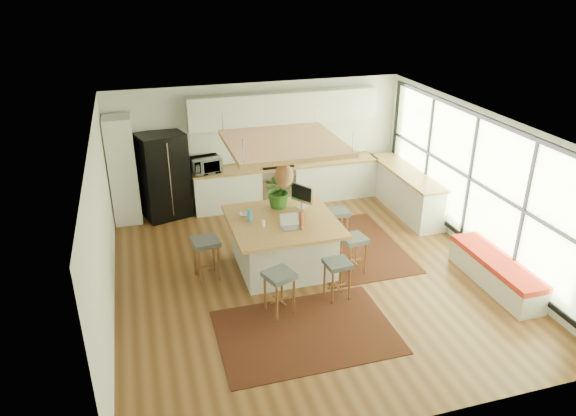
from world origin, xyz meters
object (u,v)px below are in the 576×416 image
object	(u,v)px
stool_near_right	(337,278)
laptop	(291,222)
stool_right_front	(353,254)
stool_left_side	(207,259)
microwave	(206,163)
stool_right_back	(337,226)
island	(283,243)
fridge	(164,176)
monitor	(302,195)
stool_near_left	(279,293)
island_plant	(279,193)

from	to	relation	value
stool_near_right	laptop	world-z (taller)	laptop
stool_right_front	stool_left_side	xyz separation A→B (m)	(-2.49, 0.53, 0.00)
microwave	stool_right_back	bearing A→B (deg)	-55.14
island	stool_right_back	bearing A→B (deg)	25.10
island	laptop	size ratio (longest dim) A/B	5.23
fridge	stool_left_side	world-z (taller)	fridge
stool_near_right	monitor	xyz separation A→B (m)	(-0.10, 1.58, 0.83)
stool_near_left	laptop	size ratio (longest dim) A/B	2.01
monitor	microwave	xyz separation A→B (m)	(-1.40, 2.33, -0.06)
fridge	stool_left_side	distance (m)	2.87
fridge	stool_right_back	size ratio (longest dim) A/B	2.66
laptop	stool_right_front	bearing A→B (deg)	-6.12
stool_near_right	microwave	size ratio (longest dim) A/B	1.09
island	microwave	world-z (taller)	microwave
stool_near_left	stool_left_side	bearing A→B (deg)	124.65
laptop	microwave	xyz separation A→B (m)	(-0.97, 3.08, 0.08)
stool_left_side	monitor	size ratio (longest dim) A/B	1.50
stool_near_left	island_plant	size ratio (longest dim) A/B	1.05
stool_near_right	stool_right_back	xyz separation A→B (m)	(0.69, 1.79, 0.00)
monitor	island_plant	bearing A→B (deg)	-147.41
island	stool_right_back	distance (m)	1.39
island	monitor	world-z (taller)	monitor
island	stool_near_right	distance (m)	1.33
stool_right_front	stool_left_side	size ratio (longest dim) A/B	0.94
fridge	island	size ratio (longest dim) A/B	0.99
laptop	stool_right_back	bearing A→B (deg)	40.91
stool_left_side	microwave	distance (m)	2.86
fridge	stool_near_right	distance (m)	4.67
stool_left_side	stool_near_left	bearing A→B (deg)	-55.35
laptop	stool_near_left	bearing A→B (deg)	-113.30
stool_near_right	stool_right_back	size ratio (longest dim) A/B	0.96
microwave	stool_near_right	bearing A→B (deg)	-79.91
fridge	island_plant	size ratio (longest dim) A/B	2.72
stool_near_left	fridge	bearing A→B (deg)	108.55
microwave	island_plant	size ratio (longest dim) A/B	0.90
stool_near_left	stool_left_side	world-z (taller)	stool_left_side
stool_left_side	microwave	world-z (taller)	microwave
stool_near_left	monitor	bearing A→B (deg)	62.38
fridge	laptop	bearing A→B (deg)	-75.51
stool_right_back	island_plant	bearing A→B (deg)	-178.34
fridge	stool_near_right	bearing A→B (deg)	-75.22
stool_left_side	microwave	bearing A→B (deg)	80.91
stool_near_right	stool_left_side	size ratio (longest dim) A/B	0.90
stool_left_side	island_plant	world-z (taller)	island_plant
fridge	stool_near_left	bearing A→B (deg)	-87.69
stool_near_right	stool_near_left	bearing A→B (deg)	-171.79
fridge	stool_right_front	distance (m)	4.47
laptop	monitor	xyz separation A→B (m)	(0.42, 0.75, 0.14)
stool_right_front	stool_left_side	world-z (taller)	stool_left_side
stool_near_right	stool_left_side	distance (m)	2.27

